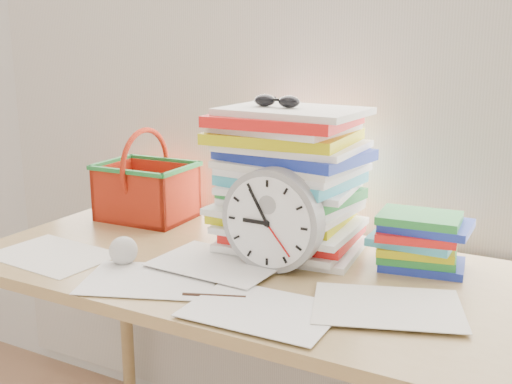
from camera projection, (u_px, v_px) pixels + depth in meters
The scene contains 10 objects.
curtain at pixel (309, 37), 1.79m from camera, with size 2.40×0.01×2.50m, color beige.
desk at pixel (243, 292), 1.62m from camera, with size 1.40×0.70×0.75m.
paper_stack at pixel (287, 180), 1.67m from camera, with size 0.37×0.31×0.38m, color white, non-canonical shape.
clock at pixel (273, 220), 1.53m from camera, with size 0.25×0.25×0.05m, color gray.
sunglasses at pixel (277, 101), 1.62m from camera, with size 0.14×0.12×0.03m, color black, non-canonical shape.
book_stack at pixel (418, 241), 1.56m from camera, with size 0.24×0.18×0.14m, color white, non-canonical shape.
basket at pixel (146, 175), 1.97m from camera, with size 0.28×0.21×0.28m, color red, non-canonical shape.
crumpled_ball at pixel (123, 250), 1.60m from camera, with size 0.07×0.07×0.07m, color silver.
pen at pixel (214, 296), 1.40m from camera, with size 0.01×0.01×0.14m, color black.
scattered_papers at pixel (242, 262), 1.60m from camera, with size 1.26×0.42×0.02m, color white, non-canonical shape.
Camera 1 is at (0.76, 0.29, 1.31)m, focal length 45.00 mm.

